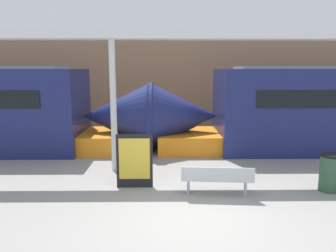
% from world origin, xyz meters
% --- Properties ---
extents(ground_plane, '(60.00, 60.00, 0.00)m').
position_xyz_m(ground_plane, '(0.00, 0.00, 0.00)').
color(ground_plane, gray).
extents(station_wall, '(56.00, 0.20, 5.00)m').
position_xyz_m(station_wall, '(0.00, 10.47, 2.50)').
color(station_wall, '#937051').
rests_on(station_wall, ground_plane).
extents(bench_near, '(1.79, 0.57, 0.77)m').
position_xyz_m(bench_near, '(0.75, 1.22, 0.48)').
color(bench_near, '#ADB2B7').
rests_on(bench_near, ground_plane).
extents(trash_bin, '(0.51, 0.51, 0.97)m').
position_xyz_m(trash_bin, '(3.68, 1.53, 0.49)').
color(trash_bin, '#2D5138').
rests_on(trash_bin, ground_plane).
extents(poster_board, '(0.95, 0.07, 1.43)m').
position_xyz_m(poster_board, '(-1.33, 1.85, 0.73)').
color(poster_board, black).
rests_on(poster_board, ground_plane).
extents(support_column_near, '(0.19, 0.19, 3.95)m').
position_xyz_m(support_column_near, '(-2.08, 3.40, 1.98)').
color(support_column_near, silver).
rests_on(support_column_near, ground_plane).
extents(canopy_beam, '(28.00, 0.60, 0.28)m').
position_xyz_m(canopy_beam, '(-2.08, 3.40, 4.09)').
color(canopy_beam, silver).
rests_on(canopy_beam, support_column_near).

